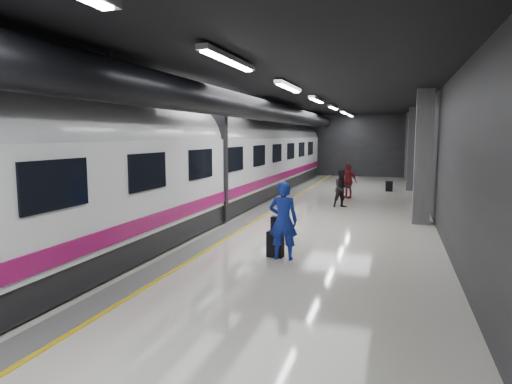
% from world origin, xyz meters
% --- Properties ---
extents(ground, '(40.00, 40.00, 0.00)m').
position_xyz_m(ground, '(0.00, 0.00, 0.00)').
color(ground, silver).
rests_on(ground, ground).
extents(platform_hall, '(10.02, 40.02, 4.51)m').
position_xyz_m(platform_hall, '(-0.29, 0.96, 3.54)').
color(platform_hall, black).
rests_on(platform_hall, ground).
extents(train, '(3.05, 38.00, 4.05)m').
position_xyz_m(train, '(-3.25, -0.00, 2.07)').
color(train, black).
rests_on(train, ground).
extents(traveler_main, '(0.72, 0.51, 1.89)m').
position_xyz_m(traveler_main, '(1.14, -3.80, 0.95)').
color(traveler_main, '#1937C1').
rests_on(traveler_main, ground).
extents(suitcase_main, '(0.42, 0.29, 0.64)m').
position_xyz_m(suitcase_main, '(0.91, -3.65, 0.32)').
color(suitcase_main, black).
rests_on(suitcase_main, ground).
extents(shoulder_bag, '(0.29, 0.19, 0.36)m').
position_xyz_m(shoulder_bag, '(0.93, -3.64, 0.82)').
color(shoulder_bag, black).
rests_on(shoulder_bag, suitcase_main).
extents(traveler_far_a, '(0.96, 0.90, 1.58)m').
position_xyz_m(traveler_far_a, '(1.59, 4.71, 0.79)').
color(traveler_far_a, black).
rests_on(traveler_far_a, ground).
extents(traveler_far_b, '(1.04, 0.83, 1.65)m').
position_xyz_m(traveler_far_b, '(1.53, 7.77, 0.83)').
color(traveler_far_b, maroon).
rests_on(traveler_far_b, ground).
extents(suitcase_far, '(0.38, 0.25, 0.55)m').
position_xyz_m(suitcase_far, '(3.40, 11.10, 0.27)').
color(suitcase_far, black).
rests_on(suitcase_far, ground).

